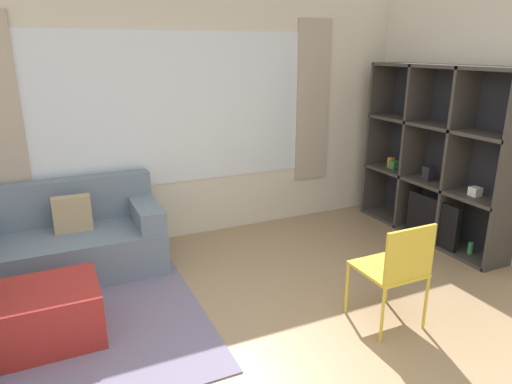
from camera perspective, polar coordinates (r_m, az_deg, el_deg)
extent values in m
cube|color=beige|center=(5.05, -10.02, 9.05)|extent=(6.72, 0.07, 2.70)
cube|color=white|center=(5.00, -9.95, 10.12)|extent=(3.03, 0.01, 1.60)
cube|color=#B2A38E|center=(5.66, 7.10, 11.09)|extent=(0.44, 0.03, 1.90)
cube|color=beige|center=(5.34, 25.58, 8.06)|extent=(0.07, 4.05, 2.70)
cube|color=slate|center=(3.94, -25.84, -16.05)|extent=(2.52, 2.01, 0.01)
cube|color=#232328|center=(5.54, 22.76, 4.53)|extent=(0.02, 1.88, 1.91)
cube|color=#3D3833|center=(4.82, 29.36, 1.86)|extent=(0.38, 0.04, 1.91)
cube|color=#3D3833|center=(5.20, 23.88, 3.62)|extent=(0.38, 0.04, 1.91)
cube|color=#3D3833|center=(5.62, 19.16, 5.10)|extent=(0.38, 0.04, 1.91)
cube|color=#3D3833|center=(6.07, 15.10, 6.34)|extent=(0.38, 0.04, 1.91)
cube|color=#3D3833|center=(5.67, 20.38, -4.86)|extent=(0.38, 1.88, 0.04)
cube|color=#3D3833|center=(5.48, 21.06, 1.15)|extent=(0.38, 1.88, 0.04)
cube|color=#3D3833|center=(5.35, 21.81, 7.71)|extent=(0.38, 1.88, 0.04)
cube|color=#3D3833|center=(5.29, 22.58, 14.32)|extent=(0.38, 1.88, 0.04)
cube|color=black|center=(5.34, 21.09, -3.30)|extent=(0.04, 0.70, 0.49)
cube|color=black|center=(5.44, 20.97, -5.52)|extent=(0.10, 0.24, 0.03)
cylinder|color=#388947|center=(5.24, 25.21, -6.36)|extent=(0.05, 0.05, 0.12)
cube|color=orange|center=(5.90, 16.52, 3.54)|extent=(0.06, 0.06, 0.13)
cube|color=#388947|center=(5.87, 16.85, 3.30)|extent=(0.08, 0.08, 0.10)
cube|color=#232328|center=(5.47, 20.75, 2.19)|extent=(0.10, 0.10, 0.15)
cube|color=white|center=(5.07, 25.71, 0.06)|extent=(0.10, 0.10, 0.09)
cube|color=slate|center=(4.70, -22.23, -7.22)|extent=(1.71, 0.84, 0.42)
cube|color=slate|center=(4.86, -23.05, -1.07)|extent=(1.71, 0.18, 0.44)
cube|color=slate|center=(4.65, -13.66, -2.44)|extent=(0.24, 0.78, 0.21)
cube|color=tan|center=(4.61, -21.96, -2.55)|extent=(0.35, 0.14, 0.34)
cube|color=#A82823|center=(3.77, -24.15, -13.74)|extent=(0.68, 0.61, 0.43)
cylinder|color=gold|center=(4.07, 16.10, -10.29)|extent=(0.02, 0.02, 0.44)
cylinder|color=gold|center=(3.83, 11.27, -11.74)|extent=(0.02, 0.02, 0.44)
cylinder|color=gold|center=(3.80, 20.45, -12.87)|extent=(0.02, 0.02, 0.44)
cylinder|color=gold|center=(3.55, 15.52, -14.69)|extent=(0.02, 0.02, 0.44)
cube|color=gold|center=(3.70, 16.13, -9.21)|extent=(0.44, 0.46, 0.02)
cube|color=gold|center=(3.47, 18.68, -7.40)|extent=(0.44, 0.02, 0.40)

